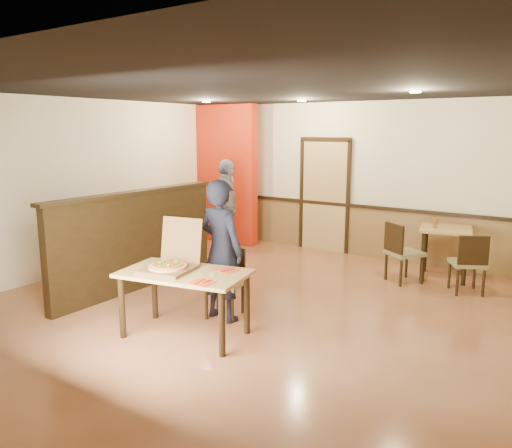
{
  "coord_description": "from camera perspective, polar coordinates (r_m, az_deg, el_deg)",
  "views": [
    {
      "loc": [
        3.39,
        -5.1,
        2.31
      ],
      "look_at": [
        -0.05,
        0.0,
        1.14
      ],
      "focal_mm": 35.0,
      "sensor_mm": 36.0,
      "label": 1
    }
  ],
  "objects": [
    {
      "name": "wainscot_back",
      "position": [
        9.4,
        12.16,
        -0.85
      ],
      "size": [
        7.0,
        0.04,
        0.9
      ],
      "primitive_type": "cube",
      "color": "olive",
      "rests_on": "floor"
    },
    {
      "name": "side_chair_left",
      "position": [
        7.88,
        16.25,
        -2.88
      ],
      "size": [
        0.64,
        0.64,
        0.92
      ],
      "rotation": [
        0.0,
        0.0,
        2.51
      ],
      "color": "olive",
      "rests_on": "floor"
    },
    {
      "name": "chair_rail_back",
      "position": [
        9.3,
        12.23,
        1.96
      ],
      "size": [
        7.0,
        0.06,
        0.06
      ],
      "primitive_type": "cube",
      "color": "black",
      "rests_on": "wall_back"
    },
    {
      "name": "spot_a",
      "position": [
        8.95,
        -5.68,
        13.76
      ],
      "size": [
        0.14,
        0.14,
        0.02
      ],
      "primitive_type": "cylinder",
      "color": "beige",
      "rests_on": "ceiling"
    },
    {
      "name": "diner_chair",
      "position": [
        6.29,
        -3.38,
        -6.32
      ],
      "size": [
        0.51,
        0.51,
        0.84
      ],
      "rotation": [
        0.0,
        0.0,
        0.25
      ],
      "color": "olive",
      "rests_on": "floor"
    },
    {
      "name": "wall_left",
      "position": [
        8.62,
        -19.45,
        4.13
      ],
      "size": [
        0.0,
        7.0,
        7.0
      ],
      "primitive_type": "plane",
      "rotation": [
        1.57,
        0.0,
        1.57
      ],
      "color": "#FFF5C7",
      "rests_on": "floor"
    },
    {
      "name": "back_door",
      "position": [
        9.61,
        7.85,
        3.17
      ],
      "size": [
        0.9,
        0.06,
        2.1
      ],
      "primitive_type": "cube",
      "color": "#D6B46D",
      "rests_on": "wall_back"
    },
    {
      "name": "napkin_far",
      "position": [
        5.62,
        -3.36,
        -5.31
      ],
      "size": [
        0.24,
        0.24,
        0.01
      ],
      "rotation": [
        0.0,
        0.0,
        -0.15
      ],
      "color": "red",
      "rests_on": "main_table"
    },
    {
      "name": "floor",
      "position": [
        6.54,
        0.36,
        -9.88
      ],
      "size": [
        7.0,
        7.0,
        0.0
      ],
      "primitive_type": "plane",
      "color": "#B46F46",
      "rests_on": "ground"
    },
    {
      "name": "booth_partition",
      "position": [
        7.45,
        -13.43,
        -1.7
      ],
      "size": [
        0.2,
        3.1,
        1.44
      ],
      "color": "black",
      "rests_on": "floor"
    },
    {
      "name": "side_chair_right",
      "position": [
        7.66,
        23.18,
        -3.94
      ],
      "size": [
        0.59,
        0.59,
        0.87
      ],
      "rotation": [
        0.0,
        0.0,
        3.67
      ],
      "color": "olive",
      "rests_on": "floor"
    },
    {
      "name": "main_table",
      "position": [
        5.65,
        -8.18,
        -6.47
      ],
      "size": [
        1.53,
        1.07,
        0.75
      ],
      "rotation": [
        0.0,
        0.0,
        0.2
      ],
      "color": "tan",
      "rests_on": "floor"
    },
    {
      "name": "wall_back",
      "position": [
        9.29,
        12.46,
        4.93
      ],
      "size": [
        7.0,
        0.0,
        7.0
      ],
      "primitive_type": "plane",
      "rotation": [
        1.57,
        0.0,
        0.0
      ],
      "color": "#FFF5C7",
      "rests_on": "floor"
    },
    {
      "name": "red_accent_panel",
      "position": [
        10.29,
        -3.85,
        5.71
      ],
      "size": [
        1.6,
        0.2,
        2.78
      ],
      "primitive_type": "cube",
      "color": "red",
      "rests_on": "floor"
    },
    {
      "name": "spot_b",
      "position": [
        8.69,
        5.27,
        13.86
      ],
      "size": [
        0.14,
        0.14,
        0.02
      ],
      "primitive_type": "cylinder",
      "color": "beige",
      "rests_on": "ceiling"
    },
    {
      "name": "spot_c",
      "position": [
        6.91,
        17.74,
        14.21
      ],
      "size": [
        0.14,
        0.14,
        0.02
      ],
      "primitive_type": "cylinder",
      "color": "beige",
      "rests_on": "ceiling"
    },
    {
      "name": "pizza_box",
      "position": [
        5.7,
        -9.76,
        -4.5
      ],
      "size": [
        0.63,
        0.71,
        0.55
      ],
      "rotation": [
        0.0,
        0.0,
        0.2
      ],
      "color": "brown",
      "rests_on": "main_table"
    },
    {
      "name": "side_table",
      "position": [
        8.3,
        20.8,
        -1.63
      ],
      "size": [
        0.89,
        0.89,
        0.81
      ],
      "rotation": [
        0.0,
        0.0,
        0.21
      ],
      "color": "tan",
      "rests_on": "floor"
    },
    {
      "name": "napkin_near",
      "position": [
        5.21,
        -6.17,
        -6.65
      ],
      "size": [
        0.23,
        0.23,
        0.01
      ],
      "rotation": [
        0.0,
        0.0,
        0.03
      ],
      "color": "red",
      "rests_on": "main_table"
    },
    {
      "name": "ceiling",
      "position": [
        6.14,
        0.39,
        15.38
      ],
      "size": [
        7.0,
        7.0,
        0.0
      ],
      "primitive_type": "plane",
      "rotation": [
        3.14,
        0.0,
        0.0
      ],
      "color": "black",
      "rests_on": "wall_back"
    },
    {
      "name": "condiment",
      "position": [
        8.18,
        19.81,
        0.1
      ],
      "size": [
        0.06,
        0.06,
        0.15
      ],
      "primitive_type": "cylinder",
      "color": "brown",
      "rests_on": "side_table"
    },
    {
      "name": "diner",
      "position": [
        6.06,
        -3.99,
        -3.02
      ],
      "size": [
        0.67,
        0.47,
        1.73
      ],
      "primitive_type": "imported",
      "rotation": [
        0.0,
        0.0,
        3.05
      ],
      "color": "black",
      "rests_on": "floor"
    },
    {
      "name": "pizza",
      "position": [
        5.66,
        -10.06,
        -4.81
      ],
      "size": [
        0.49,
        0.49,
        0.03
      ],
      "primitive_type": "cylinder",
      "rotation": [
        0.0,
        0.0,
        -0.18
      ],
      "color": "#F79E5A",
      "rests_on": "pizza_box"
    },
    {
      "name": "passerby",
      "position": [
        9.22,
        -3.44,
        1.9
      ],
      "size": [
        0.81,
        1.13,
        1.77
      ],
      "primitive_type": "imported",
      "rotation": [
        0.0,
        0.0,
        1.98
      ],
      "color": "gray",
      "rests_on": "floor"
    }
  ]
}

